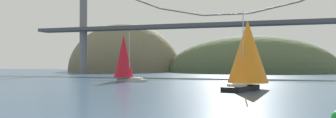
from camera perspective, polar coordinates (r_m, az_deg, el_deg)
headland_center at (r=153.24m, az=13.50°, el=-2.18°), size 74.37×44.00×32.13m
headland_left at (r=168.26m, az=-7.36°, el=-2.06°), size 56.41×44.00×46.76m
suspension_bridge at (r=114.69m, az=9.62°, el=6.19°), size 142.54×6.00×38.44m
sailboat_crimson_sail at (r=75.83m, az=-7.33°, el=0.32°), size 8.64×5.30×10.73m
sailboat_orange_sail at (r=53.45m, az=13.09°, el=0.96°), size 7.63×10.87×11.66m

